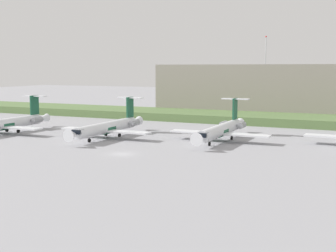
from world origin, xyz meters
TOP-DOWN VIEW (x-y plane):
  - ground_plane at (0.00, 30.00)m, footprint 500.00×500.00m
  - grass_berm at (0.00, 62.05)m, footprint 320.00×20.00m
  - regional_jet_second at (-40.68, 12.51)m, footprint 22.81×31.00m
  - regional_jet_third at (-13.70, 17.14)m, footprint 22.81×31.00m
  - regional_jet_fourth at (12.06, 23.78)m, footprint 22.81×31.00m
  - antenna_mast at (10.56, 72.20)m, footprint 4.40×0.50m
  - distant_hangar at (6.65, 82.33)m, footprint 69.68×21.05m

SIDE VIEW (x-z plane):
  - ground_plane at x=0.00m, z-range 0.00..0.00m
  - grass_berm at x=0.00m, z-range 0.00..2.41m
  - regional_jet_second at x=-40.68m, z-range -1.96..7.04m
  - regional_jet_third at x=-13.70m, z-range -1.96..7.04m
  - regional_jet_fourth at x=12.06m, z-range -1.96..7.04m
  - distant_hangar at x=6.65m, z-range 0.00..17.49m
  - antenna_mast at x=10.56m, z-range -2.30..24.11m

